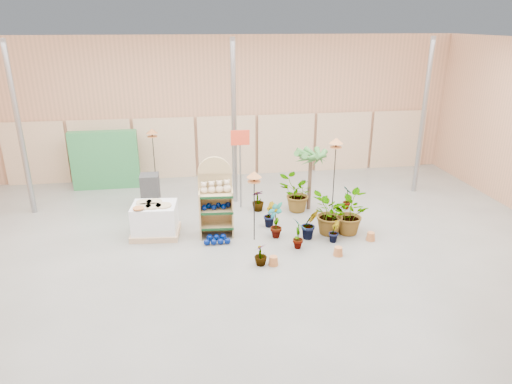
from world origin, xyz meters
TOP-DOWN VIEW (x-y plane):
  - room at (0.00, 0.91)m, footprint 15.20×12.10m
  - display_shelf at (-0.68, 1.44)m, footprint 0.84×0.57m
  - teddy_bears at (-0.66, 1.35)m, footprint 0.71×0.19m
  - gazing_balls_shelf at (-0.68, 1.33)m, footprint 0.71×0.24m
  - gazing_balls_floor at (-0.72, 0.93)m, footprint 0.63×0.39m
  - pallet_stack at (-2.15, 1.56)m, footprint 1.21×1.04m
  - charcoal_planters at (-2.35, 3.25)m, footprint 0.50×0.50m
  - trellis_stock at (-3.80, 5.20)m, footprint 2.00×0.30m
  - offer_sign at (0.10, 2.98)m, footprint 0.50×0.08m
  - bird_table_front at (0.17, 0.95)m, footprint 0.34×0.34m
  - bird_table_right at (2.38, 1.90)m, footprint 0.34×0.34m
  - bird_table_back at (-2.30, 4.81)m, footprint 0.34×0.34m
  - palm at (1.94, 2.61)m, footprint 0.70×0.70m
  - potted_plant_0 at (0.70, 1.01)m, footprint 0.42×0.53m
  - potted_plant_1 at (1.49, 0.82)m, footprint 0.46×0.39m
  - potted_plant_2 at (2.03, 0.96)m, footprint 1.18×1.24m
  - potted_plant_4 at (2.98, 2.44)m, footprint 0.28×0.38m
  - potted_plant_5 at (0.66, 1.66)m, footprint 0.35×0.40m
  - potted_plant_6 at (1.55, 2.49)m, footprint 1.04×0.94m
  - potted_plant_7 at (0.13, -0.25)m, footprint 0.38×0.38m
  - potted_plant_8 at (1.10, 0.36)m, footprint 0.30×0.42m
  - potted_plant_9 at (2.01, 0.58)m, footprint 0.33×0.35m
  - potted_plant_10 at (2.47, 1.00)m, footprint 0.83×0.95m
  - potted_plant_11 at (0.54, 2.69)m, footprint 0.42×0.42m

SIDE VIEW (x-z plane):
  - gazing_balls_floor at x=-0.72m, z-range 0.00..0.15m
  - potted_plant_7 at x=0.13m, z-range 0.00..0.49m
  - potted_plant_9 at x=2.01m, z-range 0.00..0.51m
  - potted_plant_11 at x=0.54m, z-range 0.00..0.59m
  - potted_plant_5 at x=0.66m, z-range 0.00..0.63m
  - potted_plant_4 at x=2.98m, z-range 0.00..0.68m
  - potted_plant_1 at x=1.49m, z-range 0.00..0.74m
  - potted_plant_8 at x=1.10m, z-range 0.00..0.77m
  - pallet_stack at x=-2.15m, z-range -0.02..0.82m
  - potted_plant_0 at x=0.70m, z-range 0.00..0.89m
  - charcoal_planters at x=-2.35m, z-range 0.00..1.00m
  - potted_plant_6 at x=1.55m, z-range 0.00..1.01m
  - potted_plant_10 at x=2.47m, z-range 0.00..1.04m
  - potted_plant_2 at x=2.03m, z-range 0.00..1.08m
  - gazing_balls_shelf at x=-0.68m, z-range 0.69..0.83m
  - display_shelf at x=-0.68m, z-range -0.08..1.84m
  - trellis_stock at x=-3.80m, z-range 0.00..1.80m
  - teddy_bears at x=-0.66m, z-range 1.07..1.37m
  - palm at x=1.94m, z-range 0.64..2.43m
  - offer_sign at x=0.10m, z-range 0.47..2.67m
  - bird_table_front at x=0.17m, z-range 0.73..2.44m
  - bird_table_back at x=-2.30m, z-range 0.82..2.73m
  - bird_table_right at x=2.38m, z-range 0.93..3.10m
  - room at x=0.00m, z-range -0.14..4.56m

